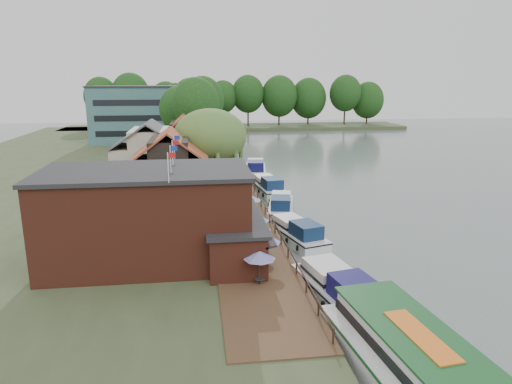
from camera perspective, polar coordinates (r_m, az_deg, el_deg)
name	(u,v)px	position (r m, az deg, el deg)	size (l,w,h in m)	color
ground	(345,258)	(39.69, 11.02, -8.11)	(260.00, 260.00, 0.00)	#566360
land_bank	(78,176)	(73.43, -21.41, 1.82)	(50.00, 140.00, 1.00)	#384728
quay_deck	(239,216)	(47.02, -2.10, -2.97)	(6.00, 50.00, 0.10)	#47301E
quay_rail	(264,209)	(47.68, 1.07, -2.16)	(0.20, 49.00, 1.00)	black
pub	(174,215)	(35.31, -10.18, -2.87)	(20.00, 11.00, 7.30)	maroon
hotel_block	(151,114)	(105.52, -13.01, 9.51)	(25.40, 12.40, 12.30)	#38666B
cottage_a	(170,170)	(49.78, -10.64, 2.74)	(8.60, 7.60, 8.50)	black
cottage_b	(151,155)	(59.83, -13.04, 4.49)	(9.60, 8.60, 8.50)	beige
cottage_c	(184,145)	(68.47, -9.01, 5.84)	(7.60, 7.60, 8.50)	black
willow	(211,153)	(54.48, -5.68, 4.90)	(8.60, 8.60, 10.43)	#476B2D
umbrella_0	(260,268)	(31.37, 0.45, -9.44)	(2.22, 2.22, 2.38)	navy
umbrella_1	(266,250)	(34.35, 1.28, -7.30)	(2.19, 2.19, 2.38)	#1C229A
umbrella_2	(257,238)	(36.99, 0.09, -5.72)	(2.32, 2.32, 2.38)	navy
umbrella_3	(257,228)	(39.33, 0.09, -4.50)	(2.20, 2.20, 2.38)	#1A1F94
umbrella_4	(240,216)	(42.58, -1.96, -3.05)	(2.10, 2.10, 2.38)	navy
umbrella_5	(250,206)	(45.77, -0.79, -1.82)	(2.33, 2.33, 2.38)	navy
cruiser_0	(339,286)	(31.64, 10.33, -11.43)	(3.43, 10.61, 2.60)	silver
cruiser_1	(297,229)	(42.63, 5.10, -4.69)	(3.07, 9.50, 2.29)	white
cruiser_2	(281,203)	(51.45, 3.13, -1.39)	(3.03, 9.38, 2.25)	white
cruiser_3	(268,184)	(60.19, 1.51, 0.98)	(3.23, 10.00, 2.43)	white
cruiser_4	(256,167)	(71.44, -0.05, 3.13)	(3.42, 10.57, 2.59)	white
tour_boat	(427,376)	(23.51, 20.63, -20.77)	(4.36, 15.53, 3.39)	silver
swan	(332,330)	(28.71, 9.45, -16.64)	(0.44, 0.44, 0.44)	white
bank_tree_0	(196,120)	(77.78, -7.45, 8.92)	(7.73, 7.73, 14.06)	#143811
bank_tree_1	(180,120)	(86.00, -9.45, 8.83)	(7.47, 7.47, 12.58)	#143811
bank_tree_2	(203,113)	(91.76, -6.61, 9.78)	(8.24, 8.24, 14.31)	#143811
bank_tree_3	(177,110)	(114.64, -9.86, 10.12)	(7.36, 7.36, 12.81)	#143811
bank_tree_4	(171,112)	(120.32, -10.61, 9.78)	(6.74, 6.74, 10.81)	#143811
bank_tree_5	(199,110)	(129.00, -7.09, 10.16)	(6.84, 6.84, 10.73)	#143811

